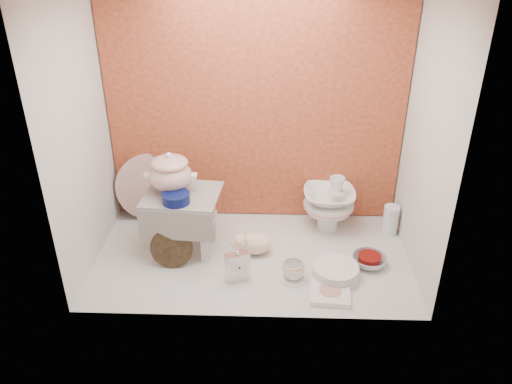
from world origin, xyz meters
TOP-DOWN VIEW (x-y plane):
  - ground at (0.00, 0.00)m, footprint 1.80×1.80m
  - niche_shell at (0.00, 0.18)m, footprint 1.86×1.03m
  - step_stool at (-0.40, 0.09)m, footprint 0.45×0.39m
  - soup_tureen at (-0.47, 0.13)m, footprint 0.31×0.31m
  - cobalt_bowl at (-0.42, -0.01)m, footprint 0.18×0.18m
  - floral_platter at (-0.67, 0.44)m, footprint 0.45×0.20m
  - blue_white_vase at (-0.48, 0.37)m, footprint 0.26×0.26m
  - lacquer_tray at (-0.45, -0.10)m, footprint 0.24×0.08m
  - mantel_clock at (-0.07, -0.21)m, footprint 0.14×0.09m
  - plush_pig at (0.01, 0.04)m, footprint 0.24×0.17m
  - teacup_saucer at (0.23, -0.20)m, footprint 0.20×0.20m
  - gold_rim_teacup at (0.23, -0.20)m, footprint 0.13×0.13m
  - lattice_dish at (0.42, -0.32)m, footprint 0.22×0.22m
  - dinner_plate_stack at (0.46, -0.17)m, footprint 0.30×0.30m
  - crystal_bowl at (0.66, -0.06)m, footprint 0.23×0.23m
  - clear_glass_vase at (0.84, 0.28)m, footprint 0.11×0.11m
  - porcelain_tower at (0.46, 0.33)m, footprint 0.39×0.39m

SIDE VIEW (x-z plane):
  - ground at x=0.00m, z-range 0.00..0.00m
  - teacup_saucer at x=0.23m, z-range 0.00..0.01m
  - lattice_dish at x=0.42m, z-range 0.00..0.03m
  - crystal_bowl at x=0.66m, z-range 0.00..0.06m
  - dinner_plate_stack at x=0.46m, z-range 0.00..0.07m
  - gold_rim_teacup at x=0.23m, z-range 0.01..0.11m
  - plush_pig at x=0.01m, z-range 0.00..0.14m
  - clear_glass_vase at x=0.84m, z-range 0.00..0.19m
  - mantel_clock at x=-0.07m, z-range 0.00..0.19m
  - lacquer_tray at x=-0.45m, z-range 0.00..0.24m
  - blue_white_vase at x=-0.48m, z-range 0.00..0.26m
  - step_stool at x=-0.40m, z-range 0.00..0.36m
  - porcelain_tower at x=0.46m, z-range 0.00..0.36m
  - floral_platter at x=-0.67m, z-range 0.00..0.43m
  - cobalt_bowl at x=-0.42m, z-range 0.36..0.42m
  - soup_tureen at x=-0.47m, z-range 0.36..0.60m
  - niche_shell at x=0.00m, z-range 0.17..1.70m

